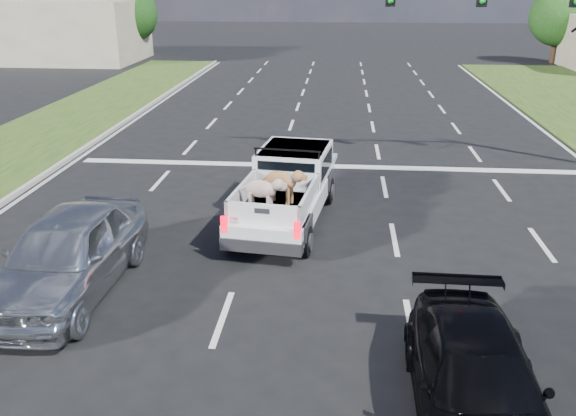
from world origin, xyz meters
name	(u,v)px	position (x,y,z in m)	size (l,w,h in m)	color
ground	(316,323)	(0.00, 0.00, 0.00)	(160.00, 160.00, 0.00)	black
road_markings	(326,201)	(0.00, 6.56, 0.01)	(17.75, 60.00, 0.01)	silver
curb_left	(12,196)	(-9.05, 6.00, 0.07)	(0.15, 60.00, 0.14)	#9D9690
traffic_signal	(566,21)	(7.20, 10.50, 4.73)	(9.11, 0.31, 7.00)	black
building_left	(71,31)	(-20.00, 36.00, 2.20)	(10.00, 8.00, 4.40)	#C5B796
tree_far_b	(30,14)	(-24.00, 38.00, 3.29)	(4.20, 4.20, 5.40)	#332114
tree_far_c	(130,15)	(-16.00, 38.00, 3.29)	(4.20, 4.20, 5.40)	#332114
tree_far_d	(559,17)	(16.00, 38.00, 3.29)	(4.20, 4.20, 5.40)	#332114
pickup_truck	(287,188)	(-0.98, 5.01, 0.90)	(2.47, 5.35, 1.93)	black
silver_sedan	(67,254)	(-5.00, 0.79, 0.84)	(1.98, 4.92, 1.68)	#B3B6BA
black_coupe	(477,382)	(2.37, -2.43, 0.64)	(1.80, 4.43, 1.29)	black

